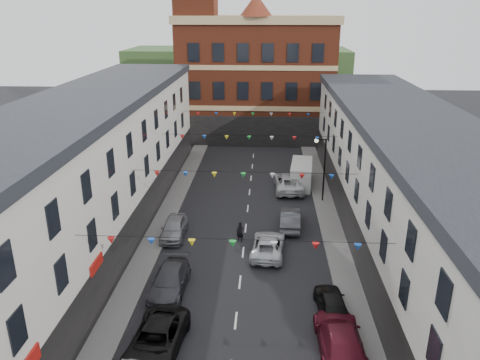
% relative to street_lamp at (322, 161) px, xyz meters
% --- Properties ---
extents(ground, '(160.00, 160.00, 0.00)m').
position_rel_street_lamp_xyz_m(ground, '(-6.55, -14.00, -3.90)').
color(ground, black).
rests_on(ground, ground).
extents(pavement_left, '(1.80, 64.00, 0.15)m').
position_rel_street_lamp_xyz_m(pavement_left, '(-13.45, -12.00, -3.83)').
color(pavement_left, '#605E5B').
rests_on(pavement_left, ground).
extents(pavement_right, '(1.80, 64.00, 0.15)m').
position_rel_street_lamp_xyz_m(pavement_right, '(0.35, -12.00, -3.83)').
color(pavement_right, '#605E5B').
rests_on(pavement_right, ground).
extents(terrace_left, '(8.40, 56.00, 10.70)m').
position_rel_street_lamp_xyz_m(terrace_left, '(-18.33, -13.00, 1.44)').
color(terrace_left, beige).
rests_on(terrace_left, ground).
extents(terrace_right, '(8.40, 56.00, 9.70)m').
position_rel_street_lamp_xyz_m(terrace_right, '(5.23, -13.00, 0.95)').
color(terrace_right, beige).
rests_on(terrace_right, ground).
extents(civic_building, '(20.60, 13.30, 18.50)m').
position_rel_street_lamp_xyz_m(civic_building, '(-6.55, 23.95, 4.23)').
color(civic_building, maroon).
rests_on(civic_building, ground).
extents(clock_tower, '(5.60, 5.60, 30.00)m').
position_rel_street_lamp_xyz_m(clock_tower, '(-14.05, 21.00, 11.03)').
color(clock_tower, maroon).
rests_on(clock_tower, ground).
extents(distant_hill, '(40.00, 14.00, 10.00)m').
position_rel_street_lamp_xyz_m(distant_hill, '(-10.55, 48.00, 1.10)').
color(distant_hill, '#2F5326').
rests_on(distant_hill, ground).
extents(street_lamp, '(1.10, 0.36, 6.00)m').
position_rel_street_lamp_xyz_m(street_lamp, '(0.00, 0.00, 0.00)').
color(street_lamp, black).
rests_on(street_lamp, ground).
extents(car_left_c, '(2.94, 5.67, 1.53)m').
position_rel_street_lamp_xyz_m(car_left_c, '(-10.44, -20.90, -3.14)').
color(car_left_c, black).
rests_on(car_left_c, ground).
extents(car_left_d, '(2.17, 5.11, 1.47)m').
position_rel_street_lamp_xyz_m(car_left_d, '(-10.88, -15.29, -3.17)').
color(car_left_d, '#393A40').
rests_on(car_left_d, ground).
extents(car_left_e, '(1.84, 4.41, 1.49)m').
position_rel_street_lamp_xyz_m(car_left_e, '(-12.05, -7.77, -3.16)').
color(car_left_e, gray).
rests_on(car_left_e, ground).
extents(car_right_c, '(2.40, 5.64, 1.62)m').
position_rel_street_lamp_xyz_m(car_right_c, '(-1.05, -20.26, -3.09)').
color(car_right_c, '#5C1222').
rests_on(car_right_c, ground).
extents(car_right_d, '(1.92, 4.20, 1.40)m').
position_rel_street_lamp_xyz_m(car_right_d, '(-1.05, -16.99, -3.21)').
color(car_right_d, black).
rests_on(car_right_d, ground).
extents(car_right_e, '(1.83, 4.62, 1.50)m').
position_rel_street_lamp_xyz_m(car_right_e, '(-2.95, -5.59, -3.16)').
color(car_right_e, '#44454B').
rests_on(car_right_e, ground).
extents(car_right_f, '(2.94, 5.92, 1.61)m').
position_rel_street_lamp_xyz_m(car_right_f, '(-2.77, 2.84, -3.10)').
color(car_right_f, silver).
rests_on(car_right_f, ground).
extents(moving_car, '(2.65, 5.07, 1.36)m').
position_rel_street_lamp_xyz_m(moving_car, '(-4.75, -10.08, -3.22)').
color(moving_car, silver).
rests_on(moving_car, ground).
extents(white_van, '(2.54, 5.42, 2.32)m').
position_rel_street_lamp_xyz_m(white_van, '(-1.45, 4.33, -2.75)').
color(white_van, silver).
rests_on(white_van, ground).
extents(pedestrian, '(0.69, 0.56, 1.62)m').
position_rel_street_lamp_xyz_m(pedestrian, '(-6.87, -8.33, -3.09)').
color(pedestrian, black).
rests_on(pedestrian, ground).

